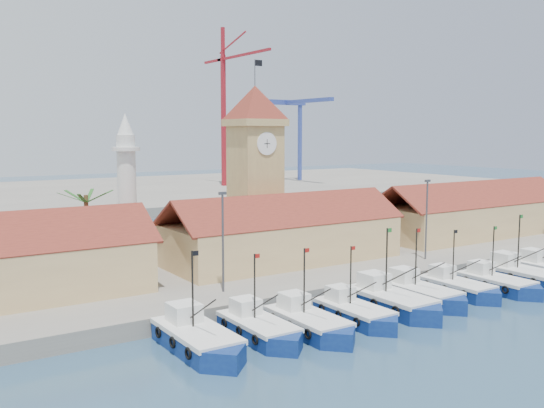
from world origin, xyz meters
TOP-DOWN VIEW (x-y plane):
  - ground at (0.00, 0.00)m, footprint 400.00×400.00m
  - quay at (0.00, 24.00)m, footprint 140.00×32.00m
  - terminal at (0.00, 110.00)m, footprint 240.00×80.00m
  - boat_0 at (-18.78, 3.22)m, footprint 3.69×10.11m
  - boat_1 at (-13.65, 3.07)m, footprint 3.31×9.08m
  - boat_2 at (-9.69, 2.00)m, footprint 3.41×9.34m
  - boat_3 at (-4.75, 2.23)m, footprint 3.22×8.82m
  - boat_4 at (-0.09, 2.69)m, footprint 3.75×10.28m
  - boat_5 at (4.21, 3.33)m, footprint 3.51×9.61m
  - boat_6 at (9.14, 3.14)m, footprint 3.24×8.87m
  - boat_7 at (13.70, 2.03)m, footprint 3.29×9.02m
  - boat_8 at (18.43, 2.34)m, footprint 3.69×10.11m
  - hall_center at (0.00, 20.00)m, footprint 27.04×10.13m
  - hall_right at (32.00, 20.00)m, footprint 31.20×10.13m
  - clock_tower at (0.00, 26.00)m, footprint 5.80×5.80m
  - minaret at (-15.00, 28.00)m, footprint 3.00×3.00m
  - palm_tree at (-20.00, 26.00)m, footprint 5.60×5.03m
  - lamp_posts at (0.50, 12.00)m, footprint 80.70×0.25m
  - crane_red_right at (38.90, 103.61)m, footprint 1.00×32.32m
  - gantry at (62.00, 106.65)m, footprint 13.00×22.00m

SIDE VIEW (x-z plane):
  - ground at x=0.00m, z-range 0.00..0.00m
  - boat_3 at x=-4.75m, z-range -2.65..4.03m
  - boat_6 at x=9.14m, z-range -2.66..4.05m
  - boat_7 at x=13.70m, z-range -2.71..4.12m
  - boat_1 at x=-13.65m, z-range -2.72..4.14m
  - boat_2 at x=-9.69m, z-range -2.80..4.26m
  - quay at x=0.00m, z-range 0.00..1.50m
  - boat_5 at x=4.21m, z-range -2.89..4.39m
  - boat_8 at x=18.43m, z-range -3.03..4.61m
  - boat_0 at x=-18.78m, z-range -3.04..4.62m
  - boat_4 at x=-0.09m, z-range -3.09..4.69m
  - terminal at x=0.00m, z-range 0.00..2.00m
  - hall_center at x=0.00m, z-range 0.18..7.79m
  - hall_right at x=32.00m, z-range 0.18..7.79m
  - palm_tree at x=-20.00m, z-range 2.05..10.44m
  - lamp_posts at x=0.50m, z-range 1.96..10.99m
  - minaret at x=-15.00m, z-range 1.58..17.88m
  - clock_tower at x=0.00m, z-range 0.61..23.31m
  - gantry at x=62.00m, z-range 8.44..31.64m
  - crane_red_right at x=38.90m, z-range 4.21..44.89m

